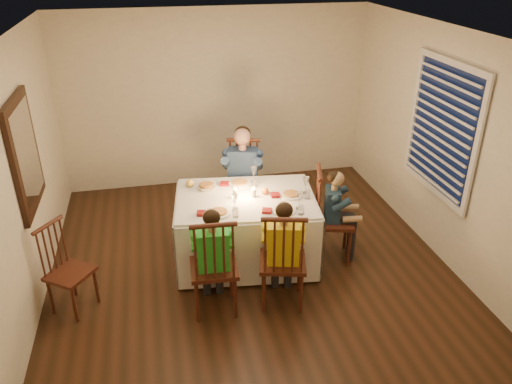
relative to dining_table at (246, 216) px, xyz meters
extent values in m
plane|color=black|center=(0.02, -0.22, -0.59)|extent=(5.00, 5.00, 0.00)
cube|color=silver|center=(-2.23, -0.22, 0.71)|extent=(0.02, 5.00, 2.60)
cube|color=silver|center=(2.27, -0.22, 0.71)|extent=(0.02, 5.00, 2.60)
cube|color=silver|center=(0.02, 2.28, 0.71)|extent=(4.50, 0.02, 2.60)
plane|color=white|center=(0.02, -0.22, 2.01)|extent=(5.00, 5.00, 0.00)
cube|color=white|center=(0.00, 0.00, 0.22)|extent=(1.66, 1.27, 0.04)
cube|color=white|center=(0.07, 0.55, -0.18)|extent=(1.57, 0.21, 0.76)
cube|color=white|center=(-0.07, -0.55, -0.18)|extent=(1.57, 0.21, 0.76)
cube|color=white|center=(0.77, -0.09, -0.18)|extent=(0.16, 1.13, 0.76)
cube|color=white|center=(-0.77, 0.09, -0.18)|extent=(0.16, 1.13, 0.76)
cylinder|color=white|center=(0.00, 0.34, 0.25)|extent=(0.29, 0.29, 0.02)
cylinder|color=white|center=(-0.35, -0.31, 0.25)|extent=(0.29, 0.29, 0.02)
cylinder|color=white|center=(0.33, -0.41, 0.25)|extent=(0.29, 0.29, 0.02)
cylinder|color=white|center=(0.51, -0.07, 0.25)|extent=(0.29, 0.29, 0.02)
cylinder|color=white|center=(-0.11, 0.01, 0.29)|extent=(0.06, 0.06, 0.10)
cylinder|color=white|center=(0.09, -0.01, 0.29)|extent=(0.06, 0.06, 0.10)
sphere|color=yellow|center=(-0.58, 0.40, 0.28)|extent=(0.09, 0.09, 0.09)
sphere|color=orange|center=(0.23, 0.03, 0.28)|extent=(0.08, 0.08, 0.08)
imported|color=white|center=(-0.40, 0.29, 0.26)|extent=(0.22, 0.22, 0.05)
cube|color=black|center=(-2.20, 0.08, 0.91)|extent=(0.05, 0.95, 1.15)
cube|color=white|center=(-2.18, 0.08, 0.91)|extent=(0.01, 0.78, 0.98)
cube|color=black|center=(2.25, -0.12, 0.91)|extent=(0.01, 1.20, 1.40)
cube|color=white|center=(2.23, -0.12, 0.91)|extent=(0.03, 1.34, 1.54)
camera|label=1|loc=(-0.94, -4.86, 2.79)|focal=35.00mm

